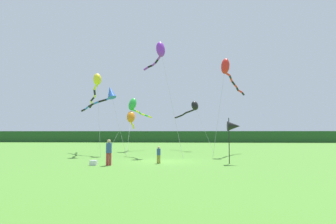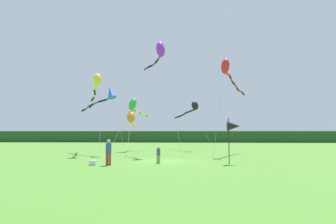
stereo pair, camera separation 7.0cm
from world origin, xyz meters
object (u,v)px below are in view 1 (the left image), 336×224
at_px(kite_orange, 131,118).
at_px(kite_blue, 107,95).
at_px(kite_yellow, 96,84).
at_px(banner_flag_pole, 234,127).
at_px(person_adult, 109,151).
at_px(kite_red, 227,70).
at_px(cooler_box, 93,163).
at_px(person_child, 159,154).
at_px(kite_green, 134,105).
at_px(kite_purple, 160,51).
at_px(kite_black, 193,107).

height_order(kite_orange, kite_blue, kite_blue).
relative_size(kite_yellow, kite_blue, 1.21).
xyz_separation_m(banner_flag_pole, kite_blue, (-11.36, 7.82, 3.38)).
bearing_deg(person_adult, kite_red, 44.73).
distance_m(cooler_box, kite_yellow, 11.65).
height_order(banner_flag_pole, kite_blue, kite_blue).
relative_size(cooler_box, kite_yellow, 0.05).
bearing_deg(person_child, kite_yellow, 132.86).
xyz_separation_m(person_child, kite_green, (-4.31, 13.78, 4.84)).
distance_m(person_adult, cooler_box, 1.34).
relative_size(kite_purple, kite_orange, 1.48).
height_order(person_child, banner_flag_pole, banner_flag_pole).
relative_size(kite_yellow, kite_green, 1.20).
relative_size(banner_flag_pole, kite_yellow, 0.39).
bearing_deg(kite_black, kite_purple, -112.97).
bearing_deg(kite_orange, kite_yellow, -115.60).
distance_m(kite_purple, kite_black, 10.10).
bearing_deg(person_adult, kite_blue, 106.29).
bearing_deg(kite_yellow, person_child, -47.14).
relative_size(cooler_box, kite_purple, 0.04).
bearing_deg(kite_blue, person_adult, -73.71).
xyz_separation_m(person_child, kite_yellow, (-7.03, 7.58, 6.40)).
relative_size(cooler_box, kite_orange, 0.06).
distance_m(kite_orange, kite_blue, 5.71).
relative_size(cooler_box, kite_black, 0.07).
bearing_deg(kite_orange, banner_flag_pole, -52.74).
distance_m(kite_yellow, kite_black, 12.63).
bearing_deg(kite_red, kite_yellow, -178.85).
height_order(kite_purple, kite_yellow, kite_purple).
relative_size(banner_flag_pole, kite_orange, 0.43).
bearing_deg(banner_flag_pole, kite_green, 125.21).
distance_m(person_child, kite_red, 12.62).
height_order(person_child, kite_green, kite_green).
height_order(kite_orange, kite_red, kite_red).
bearing_deg(kite_yellow, kite_blue, 15.46).
relative_size(person_child, banner_flag_pole, 0.38).
distance_m(cooler_box, kite_blue, 11.08).
bearing_deg(banner_flag_pole, kite_orange, 127.26).
xyz_separation_m(kite_purple, kite_yellow, (-6.50, 0.59, -3.14)).
xyz_separation_m(kite_orange, kite_green, (0.14, 0.81, 1.55)).
height_order(kite_purple, kite_red, kite_purple).
bearing_deg(kite_red, kite_purple, -172.76).
height_order(kite_yellow, kite_blue, kite_yellow).
bearing_deg(kite_black, person_child, -100.92).
relative_size(kite_purple, kite_green, 1.59).
relative_size(kite_yellow, kite_red, 0.88).
xyz_separation_m(kite_blue, kite_black, (8.90, 7.29, -0.64)).
bearing_deg(kite_purple, kite_green, 119.11).
distance_m(kite_purple, kite_red, 6.99).
bearing_deg(person_child, cooler_box, -162.13).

